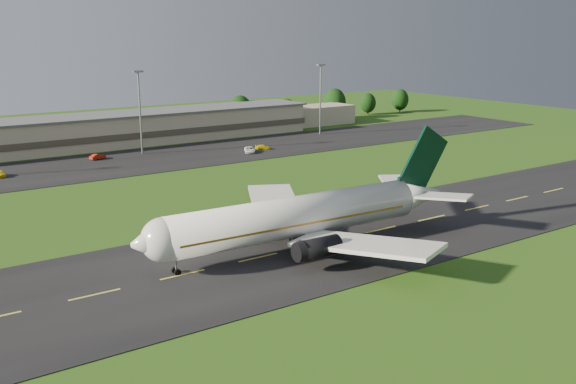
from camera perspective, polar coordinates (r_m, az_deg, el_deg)
ground at (r=91.90m, az=3.18°, el=-4.57°), size 360.00×360.00×0.00m
taxiway at (r=91.89m, az=3.18°, el=-4.54°), size 220.00×30.00×0.10m
apron at (r=153.44m, az=-13.43°, el=2.67°), size 260.00×30.00×0.10m
airliner at (r=88.11m, az=1.09°, el=-2.20°), size 51.29×42.15×15.57m
terminal at (r=177.34m, az=-14.42°, el=5.40°), size 145.00×16.00×8.40m
light_mast_centre at (r=160.74m, az=-13.06°, el=7.78°), size 2.40×1.20×20.35m
light_mast_east at (r=187.83m, az=2.90°, el=8.98°), size 2.40×1.20×20.35m
tree_line at (r=196.52m, az=-7.98°, el=6.82°), size 200.52×8.95×10.43m
service_vehicle_a at (r=145.60m, az=-24.24°, el=1.51°), size 1.85×4.19×1.40m
service_vehicle_b at (r=157.69m, az=-16.56°, el=3.03°), size 4.18×2.60×1.30m
service_vehicle_c at (r=160.07m, az=-3.43°, el=3.77°), size 4.35×5.59×1.41m
service_vehicle_d at (r=164.30m, az=-2.24°, el=4.01°), size 4.34×3.15×1.17m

